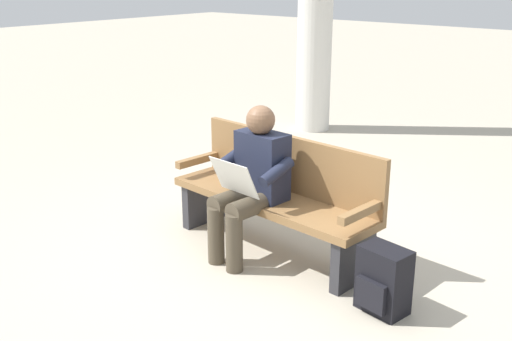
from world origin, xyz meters
name	(u,v)px	position (x,y,z in m)	size (l,w,h in m)	color
ground_plane	(270,249)	(0.00, 0.00, 0.00)	(40.00, 40.00, 0.00)	#B7AD99
bench_near	(277,194)	(-0.01, -0.07, 0.46)	(1.83, 0.62, 0.90)	olive
person_seated	(252,179)	(0.06, 0.16, 0.63)	(0.59, 0.59, 1.18)	#1E2338
backpack	(383,281)	(-1.13, 0.25, 0.22)	(0.34, 0.29, 0.45)	black
support_pillar	(316,4)	(1.99, -3.41, 1.70)	(0.47, 0.47, 3.39)	silver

